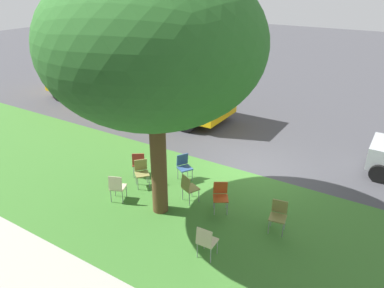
{
  "coord_description": "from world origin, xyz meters",
  "views": [
    {
      "loc": [
        -4.18,
        10.5,
        6.13
      ],
      "look_at": [
        1.23,
        1.78,
        1.37
      ],
      "focal_mm": 34.1,
      "sensor_mm": 36.0,
      "label": 1
    }
  ],
  "objects_px": {
    "chair_3": "(117,186)",
    "chair_7": "(221,195)",
    "street_tree": "(153,45)",
    "chair_2": "(142,171)",
    "chair_1": "(139,162)",
    "chair_4": "(278,214)",
    "chair_5": "(189,187)",
    "chair_0": "(206,240)",
    "chair_6": "(184,165)",
    "school_bus": "(131,73)"
  },
  "relations": [
    {
      "from": "chair_6",
      "to": "school_bus",
      "type": "distance_m",
      "value": 7.83
    },
    {
      "from": "chair_1",
      "to": "chair_2",
      "type": "relative_size",
      "value": 1.0
    },
    {
      "from": "chair_6",
      "to": "chair_1",
      "type": "bearing_deg",
      "value": 24.34
    },
    {
      "from": "chair_3",
      "to": "chair_1",
      "type": "bearing_deg",
      "value": -74.7
    },
    {
      "from": "chair_3",
      "to": "chair_6",
      "type": "distance_m",
      "value": 2.33
    },
    {
      "from": "chair_5",
      "to": "street_tree",
      "type": "bearing_deg",
      "value": 59.33
    },
    {
      "from": "chair_2",
      "to": "chair_0",
      "type": "bearing_deg",
      "value": 151.91
    },
    {
      "from": "chair_7",
      "to": "school_bus",
      "type": "xyz_separation_m",
      "value": [
        7.97,
        -5.62,
        1.24
      ]
    },
    {
      "from": "chair_0",
      "to": "school_bus",
      "type": "xyz_separation_m",
      "value": [
        8.59,
        -7.53,
        1.24
      ]
    },
    {
      "from": "chair_5",
      "to": "chair_2",
      "type": "bearing_deg",
      "value": -0.6
    },
    {
      "from": "street_tree",
      "to": "chair_6",
      "type": "distance_m",
      "value": 4.54
    },
    {
      "from": "chair_1",
      "to": "chair_6",
      "type": "bearing_deg",
      "value": -155.66
    },
    {
      "from": "chair_2",
      "to": "chair_7",
      "type": "height_order",
      "value": "same"
    },
    {
      "from": "street_tree",
      "to": "chair_4",
      "type": "relative_size",
      "value": 7.57
    },
    {
      "from": "chair_4",
      "to": "chair_7",
      "type": "height_order",
      "value": "same"
    },
    {
      "from": "chair_5",
      "to": "school_bus",
      "type": "xyz_separation_m",
      "value": [
        6.97,
        -5.74,
        1.24
      ]
    },
    {
      "from": "chair_1",
      "to": "street_tree",
      "type": "bearing_deg",
      "value": 145.6
    },
    {
      "from": "chair_4",
      "to": "school_bus",
      "type": "relative_size",
      "value": 0.08
    },
    {
      "from": "chair_1",
      "to": "school_bus",
      "type": "distance_m",
      "value": 7.25
    },
    {
      "from": "chair_2",
      "to": "chair_5",
      "type": "relative_size",
      "value": 1.0
    },
    {
      "from": "chair_1",
      "to": "chair_3",
      "type": "distance_m",
      "value": 1.56
    },
    {
      "from": "chair_5",
      "to": "chair_6",
      "type": "height_order",
      "value": "same"
    },
    {
      "from": "chair_6",
      "to": "chair_2",
      "type": "bearing_deg",
      "value": 47.61
    },
    {
      "from": "street_tree",
      "to": "chair_1",
      "type": "relative_size",
      "value": 7.57
    },
    {
      "from": "chair_2",
      "to": "chair_4",
      "type": "relative_size",
      "value": 1.0
    },
    {
      "from": "chair_1",
      "to": "school_bus",
      "type": "xyz_separation_m",
      "value": [
        4.76,
        -5.32,
        1.24
      ]
    },
    {
      "from": "school_bus",
      "to": "chair_6",
      "type": "bearing_deg",
      "value": 142.54
    },
    {
      "from": "chair_1",
      "to": "chair_6",
      "type": "height_order",
      "value": "same"
    },
    {
      "from": "chair_2",
      "to": "chair_1",
      "type": "bearing_deg",
      "value": -42.41
    },
    {
      "from": "chair_0",
      "to": "school_bus",
      "type": "relative_size",
      "value": 0.08
    },
    {
      "from": "chair_1",
      "to": "chair_6",
      "type": "relative_size",
      "value": 1.0
    },
    {
      "from": "chair_4",
      "to": "chair_7",
      "type": "distance_m",
      "value": 1.71
    },
    {
      "from": "chair_6",
      "to": "chair_4",
      "type": "bearing_deg",
      "value": 165.11
    },
    {
      "from": "chair_7",
      "to": "chair_4",
      "type": "bearing_deg",
      "value": 179.43
    },
    {
      "from": "street_tree",
      "to": "chair_6",
      "type": "relative_size",
      "value": 7.57
    },
    {
      "from": "chair_3",
      "to": "chair_2",
      "type": "bearing_deg",
      "value": -91.51
    },
    {
      "from": "chair_3",
      "to": "school_bus",
      "type": "relative_size",
      "value": 0.08
    },
    {
      "from": "chair_4",
      "to": "chair_5",
      "type": "distance_m",
      "value": 2.7
    },
    {
      "from": "chair_5",
      "to": "chair_7",
      "type": "relative_size",
      "value": 1.0
    },
    {
      "from": "chair_6",
      "to": "school_bus",
      "type": "height_order",
      "value": "school_bus"
    },
    {
      "from": "chair_0",
      "to": "chair_5",
      "type": "distance_m",
      "value": 2.41
    },
    {
      "from": "school_bus",
      "to": "chair_4",
      "type": "bearing_deg",
      "value": 149.75
    },
    {
      "from": "school_bus",
      "to": "chair_7",
      "type": "bearing_deg",
      "value": 144.78
    },
    {
      "from": "street_tree",
      "to": "chair_2",
      "type": "distance_m",
      "value": 4.41
    },
    {
      "from": "chair_0",
      "to": "chair_4",
      "type": "xyz_separation_m",
      "value": [
        -1.08,
        -1.89,
        0.0
      ]
    },
    {
      "from": "street_tree",
      "to": "chair_7",
      "type": "xyz_separation_m",
      "value": [
        -1.45,
        -0.9,
        -4.14
      ]
    },
    {
      "from": "chair_5",
      "to": "school_bus",
      "type": "height_order",
      "value": "school_bus"
    },
    {
      "from": "chair_1",
      "to": "chair_7",
      "type": "height_order",
      "value": "same"
    },
    {
      "from": "chair_0",
      "to": "chair_1",
      "type": "xyz_separation_m",
      "value": [
        3.83,
        -2.21,
        0.0
      ]
    },
    {
      "from": "chair_3",
      "to": "chair_7",
      "type": "bearing_deg",
      "value": -156.74
    }
  ]
}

